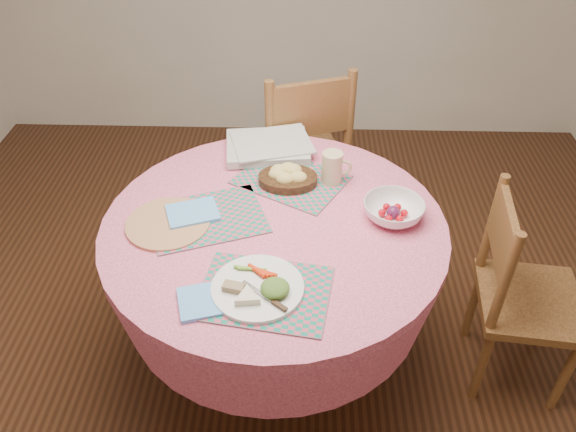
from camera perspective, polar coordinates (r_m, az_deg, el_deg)
name	(u,v)px	position (r m, az deg, el deg)	size (l,w,h in m)	color
ground	(277,354)	(2.55, -1.16, -13.85)	(4.00, 4.00, 0.00)	#331C0F
dining_table	(275,262)	(2.14, -1.35, -4.69)	(1.24, 1.24, 0.75)	pink
chair_right	(519,292)	(2.34, 22.44, -7.19)	(0.43, 0.45, 0.87)	brown
chair_back	(300,154)	(2.81, 1.24, 6.31)	(0.58, 0.57, 1.00)	brown
placemat_front	(264,292)	(1.75, -2.41, -7.76)	(0.40, 0.30, 0.01)	#167E67
placemat_left	(208,218)	(2.04, -8.16, -0.19)	(0.40, 0.30, 0.01)	#167E67
placemat_back	(291,180)	(2.22, 0.31, 3.72)	(0.40, 0.30, 0.01)	#167E67
wicker_trivet	(168,223)	(2.04, -12.08, -0.74)	(0.30, 0.30, 0.01)	#AE774B
napkin_near	(209,300)	(1.74, -8.07, -8.47)	(0.18, 0.14, 0.01)	#60ABF8
napkin_far	(193,213)	(2.06, -9.67, 0.31)	(0.18, 0.14, 0.01)	#60ABF8
dinner_plate	(259,287)	(1.74, -2.91, -7.23)	(0.29, 0.29, 0.05)	white
bread_bowl	(287,176)	(2.18, -0.06, 4.10)	(0.23, 0.23, 0.08)	black
latte_mug	(333,167)	(2.18, 4.57, 4.95)	(0.12, 0.08, 0.13)	#CAB88B
fruit_bowl	(393,211)	(2.04, 10.66, 0.53)	(0.26, 0.26, 0.07)	white
newspaper_stack	(268,146)	(2.38, -2.03, 7.11)	(0.39, 0.33, 0.04)	silver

